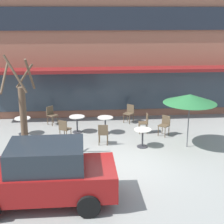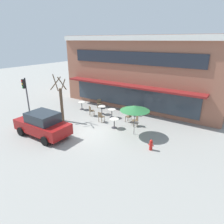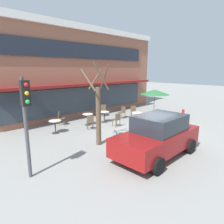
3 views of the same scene
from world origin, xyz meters
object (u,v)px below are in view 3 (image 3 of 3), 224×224
cafe_chair_2 (117,119)px  traffic_light_pole (26,112)px  cafe_table_mid_patio (55,125)px  fire_hydrant (183,113)px  cafe_table_near_wall (88,118)px  patio_umbrella_green_folded (155,92)px  cafe_table_by_tree (104,115)px  cafe_chair_0 (133,111)px  cafe_chair_4 (103,109)px  cafe_chair_1 (122,111)px  cafe_chair_5 (61,117)px  cafe_table_streetside (137,116)px  street_tree (98,110)px  cafe_chair_3 (90,121)px  parked_sedan (158,136)px

cafe_chair_2 → traffic_light_pole: (-6.54, -2.31, 1.77)m
cafe_table_mid_patio → fire_hydrant: (8.79, -3.42, -0.16)m
cafe_table_near_wall → patio_umbrella_green_folded: size_ratio=0.35×
fire_hydrant → cafe_table_by_tree: bearing=147.5°
traffic_light_pole → fire_hydrant: 11.99m
cafe_table_near_wall → cafe_table_by_tree: (1.27, -0.23, 0.00)m
cafe_chair_0 → traffic_light_pole: traffic_light_pole is taller
cafe_table_near_wall → cafe_chair_2: bearing=-55.7°
cafe_chair_0 → cafe_chair_4: (-1.32, 1.97, 0.00)m
cafe_table_by_tree → cafe_chair_4: cafe_chair_4 is taller
cafe_chair_1 → cafe_chair_5: 4.59m
cafe_table_mid_patio → cafe_chair_4: size_ratio=0.85×
cafe_chair_0 → cafe_chair_4: same height
cafe_chair_1 → traffic_light_pole: traffic_light_pole is taller
patio_umbrella_green_folded → cafe_chair_5: size_ratio=2.47×
cafe_table_streetside → cafe_chair_0: size_ratio=0.85×
street_tree → fire_hydrant: 8.29m
cafe_table_near_wall → cafe_table_by_tree: 1.29m
cafe_table_streetside → street_tree: 4.77m
cafe_chair_4 → cafe_table_mid_patio: bearing=-164.8°
cafe_table_mid_patio → cafe_chair_0: cafe_chair_0 is taller
cafe_table_by_tree → patio_umbrella_green_folded: patio_umbrella_green_folded is taller
cafe_table_near_wall → street_tree: street_tree is taller
cafe_chair_5 → traffic_light_pole: size_ratio=0.26×
cafe_chair_1 → cafe_chair_2: (-1.95, -1.31, 0.00)m
street_tree → cafe_chair_3: bearing=60.7°
cafe_table_mid_patio → cafe_chair_1: bearing=-2.5°
cafe_table_near_wall → cafe_table_mid_patio: size_ratio=1.00×
cafe_table_near_wall → traffic_light_pole: size_ratio=0.22×
cafe_chair_1 → cafe_chair_3: 3.63m
cafe_chair_4 → street_tree: street_tree is taller
cafe_chair_4 → cafe_chair_0: bearing=-56.2°
patio_umbrella_green_folded → parked_sedan: size_ratio=0.52×
cafe_chair_2 → fire_hydrant: cafe_chair_2 is taller
cafe_chair_0 → street_tree: street_tree is taller
cafe_chair_1 → cafe_chair_4: (-0.50, 1.59, 0.00)m
patio_umbrella_green_folded → cafe_chair_1: bearing=128.0°
fire_hydrant → patio_umbrella_green_folded: bearing=144.5°
parked_sedan → cafe_table_near_wall: bearing=81.8°
cafe_table_by_tree → patio_umbrella_green_folded: 4.02m
cafe_table_mid_patio → parked_sedan: parked_sedan is taller
street_tree → fire_hydrant: size_ratio=5.61×
cafe_chair_0 → parked_sedan: bearing=-132.2°
cafe_chair_2 → street_tree: size_ratio=0.22×
patio_umbrella_green_folded → street_tree: 6.37m
patio_umbrella_green_folded → street_tree: (-6.27, -1.05, -0.31)m
patio_umbrella_green_folded → cafe_chair_3: (-5.01, 1.21, -1.50)m
cafe_table_streetside → cafe_chair_5: (-3.94, 3.25, 0.01)m
cafe_table_streetside → cafe_chair_3: (-3.20, 1.07, 0.01)m
cafe_chair_5 → parked_sedan: 7.19m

